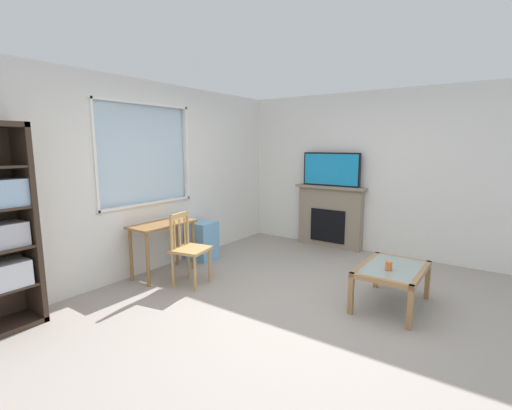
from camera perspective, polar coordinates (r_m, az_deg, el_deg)
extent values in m
cube|color=#9E9389|center=(4.02, 5.76, -16.23)|extent=(6.22, 5.58, 0.02)
cube|color=silver|center=(5.30, -16.36, -4.77)|extent=(5.22, 0.12, 0.93)
cube|color=silver|center=(5.19, -17.40, 16.72)|extent=(5.22, 0.12, 0.29)
cube|color=silver|center=(4.31, -35.07, 6.09)|extent=(1.82, 0.12, 1.35)
cube|color=silver|center=(6.30, -4.99, 8.25)|extent=(1.93, 0.12, 1.35)
cube|color=silver|center=(5.12, -17.49, 7.61)|extent=(1.47, 0.02, 1.35)
cube|color=white|center=(5.13, -16.65, 0.23)|extent=(1.53, 0.06, 0.03)
cube|color=white|center=(5.09, -17.37, 15.05)|extent=(1.53, 0.06, 0.03)
cube|color=white|center=(4.65, -24.19, 7.08)|extent=(0.03, 0.06, 1.35)
cube|color=white|center=(5.55, -10.98, 7.97)|extent=(0.03, 0.06, 1.35)
cube|color=silver|center=(6.12, 18.37, 4.78)|extent=(0.12, 4.78, 2.57)
cube|color=#38281E|center=(4.17, -32.25, -2.54)|extent=(0.05, 0.38, 1.94)
cube|color=#B2B2BC|center=(4.09, -35.04, -3.90)|extent=(0.36, 0.27, 0.23)
cube|color=#9EBCDB|center=(4.04, -35.23, 1.57)|extent=(0.36, 0.30, 0.25)
cube|color=olive|center=(4.94, -14.55, -2.94)|extent=(0.88, 0.43, 0.03)
cylinder|color=olive|center=(4.67, -16.71, -8.28)|extent=(0.04, 0.04, 0.68)
cylinder|color=olive|center=(5.16, -9.87, -6.32)|extent=(0.04, 0.04, 0.68)
cylinder|color=olive|center=(4.92, -19.12, -7.48)|extent=(0.04, 0.04, 0.68)
cylinder|color=olive|center=(5.39, -12.38, -5.71)|extent=(0.04, 0.04, 0.68)
cube|color=tan|center=(4.59, -10.21, -6.93)|extent=(0.49, 0.48, 0.04)
cylinder|color=tan|center=(4.44, -9.61, -10.64)|extent=(0.04, 0.04, 0.43)
cylinder|color=tan|center=(4.71, -7.33, -9.39)|extent=(0.04, 0.04, 0.43)
cylinder|color=tan|center=(4.61, -12.99, -9.97)|extent=(0.04, 0.04, 0.43)
cylinder|color=tan|center=(4.87, -10.60, -8.82)|extent=(0.04, 0.04, 0.43)
cylinder|color=tan|center=(4.48, -13.21, -4.42)|extent=(0.04, 0.04, 0.45)
cylinder|color=tan|center=(4.75, -10.77, -3.56)|extent=(0.04, 0.04, 0.45)
cube|color=tan|center=(4.58, -12.03, -1.60)|extent=(0.36, 0.11, 0.06)
cylinder|color=tan|center=(4.54, -12.71, -4.62)|extent=(0.02, 0.02, 0.35)
cylinder|color=tan|center=(4.62, -11.94, -4.34)|extent=(0.02, 0.02, 0.35)
cylinder|color=tan|center=(4.71, -11.20, -4.07)|extent=(0.02, 0.02, 0.35)
cube|color=#72ADDB|center=(5.60, -8.54, -5.57)|extent=(0.35, 0.40, 0.58)
cube|color=gray|center=(6.32, 11.60, -1.95)|extent=(0.18, 1.11, 1.01)
cube|color=black|center=(6.26, 11.22, -3.24)|extent=(0.03, 0.61, 0.56)
cube|color=gray|center=(6.22, 11.69, 2.77)|extent=(0.26, 1.21, 0.04)
cube|color=black|center=(6.19, 11.78, 5.53)|extent=(0.05, 0.99, 0.56)
cube|color=#198CCC|center=(6.17, 11.67, 5.52)|extent=(0.01, 0.94, 0.51)
cube|color=#8C9E99|center=(4.19, 20.71, -9.23)|extent=(0.81, 0.53, 0.02)
cube|color=#A37547|center=(4.14, 24.61, -9.93)|extent=(0.91, 0.05, 0.05)
cube|color=#A37547|center=(4.27, 16.92, -8.89)|extent=(0.91, 0.05, 0.05)
cube|color=#A37547|center=(3.80, 19.02, -11.30)|extent=(0.05, 0.63, 0.05)
cube|color=#A37547|center=(4.59, 22.07, -7.87)|extent=(0.05, 0.63, 0.05)
cube|color=#A37547|center=(3.82, 23.13, -15.01)|extent=(0.05, 0.05, 0.39)
cube|color=#A37547|center=(4.61, 25.44, -10.93)|extent=(0.05, 0.05, 0.39)
cube|color=#A37547|center=(3.96, 14.73, -13.67)|extent=(0.05, 0.05, 0.39)
cube|color=#A37547|center=(4.73, 18.46, -9.99)|extent=(0.05, 0.05, 0.39)
cylinder|color=orange|center=(4.06, 20.21, -8.98)|extent=(0.07, 0.07, 0.09)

